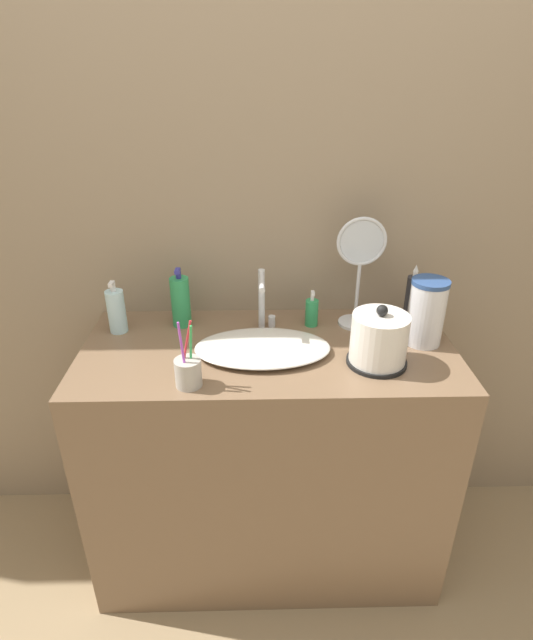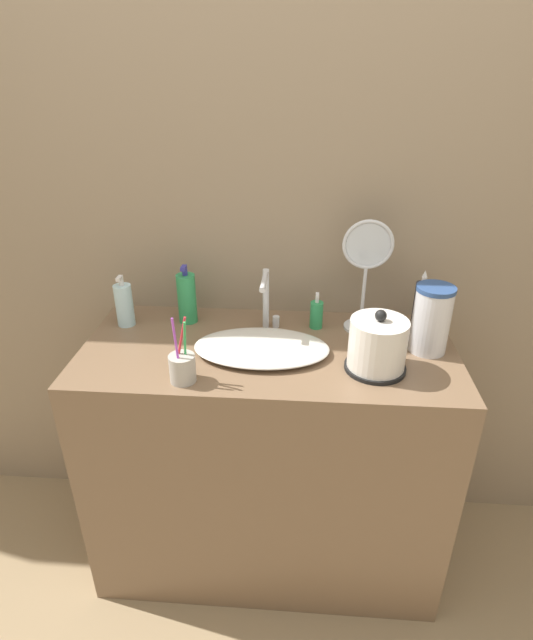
{
  "view_description": "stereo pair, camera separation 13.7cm",
  "coord_description": "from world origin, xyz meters",
  "px_view_note": "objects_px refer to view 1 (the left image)",
  "views": [
    {
      "loc": [
        -0.04,
        -1.11,
        1.72
      ],
      "look_at": [
        -0.01,
        0.28,
        1.01
      ],
      "focal_mm": 28.0,
      "sensor_mm": 36.0,
      "label": 1
    },
    {
      "loc": [
        0.1,
        -1.1,
        1.72
      ],
      "look_at": [
        -0.01,
        0.28,
        1.01
      ],
      "focal_mm": 28.0,
      "sensor_mm": 36.0,
      "label": 2
    }
  ],
  "objects_px": {
    "electric_kettle": "(379,341)",
    "vanity_mirror": "(360,264)",
    "water_pitcher": "(426,312)",
    "shampoo_bottle": "(312,312)",
    "lotion_bottle": "(116,311)",
    "toothbrush_cup": "(188,372)",
    "hand_cream_bottle": "(181,301)",
    "faucet": "(263,297)",
    "mouthwash_bottle": "(412,299)"
  },
  "relations": [
    {
      "from": "faucet",
      "to": "hand_cream_bottle",
      "type": "xyz_separation_m",
      "value": [
        -0.28,
        0.04,
        -0.03
      ]
    },
    {
      "from": "faucet",
      "to": "water_pitcher",
      "type": "relative_size",
      "value": 0.96
    },
    {
      "from": "lotion_bottle",
      "to": "toothbrush_cup",
      "type": "bearing_deg",
      "value": -50.13
    },
    {
      "from": "faucet",
      "to": "water_pitcher",
      "type": "xyz_separation_m",
      "value": [
        0.52,
        -0.1,
        -0.01
      ]
    },
    {
      "from": "water_pitcher",
      "to": "faucet",
      "type": "bearing_deg",
      "value": 168.97
    },
    {
      "from": "electric_kettle",
      "to": "toothbrush_cup",
      "type": "xyz_separation_m",
      "value": [
        -0.56,
        -0.1,
        -0.03
      ]
    },
    {
      "from": "mouthwash_bottle",
      "to": "hand_cream_bottle",
      "type": "height_order",
      "value": "mouthwash_bottle"
    },
    {
      "from": "toothbrush_cup",
      "to": "lotion_bottle",
      "type": "height_order",
      "value": "toothbrush_cup"
    },
    {
      "from": "faucet",
      "to": "toothbrush_cup",
      "type": "bearing_deg",
      "value": -123.13
    },
    {
      "from": "mouthwash_bottle",
      "to": "hand_cream_bottle",
      "type": "bearing_deg",
      "value": -179.91
    },
    {
      "from": "faucet",
      "to": "toothbrush_cup",
      "type": "distance_m",
      "value": 0.4
    },
    {
      "from": "electric_kettle",
      "to": "mouthwash_bottle",
      "type": "relative_size",
      "value": 0.91
    },
    {
      "from": "electric_kettle",
      "to": "hand_cream_bottle",
      "type": "bearing_deg",
      "value": 156.75
    },
    {
      "from": "lotion_bottle",
      "to": "water_pitcher",
      "type": "relative_size",
      "value": 0.84
    },
    {
      "from": "faucet",
      "to": "shampoo_bottle",
      "type": "height_order",
      "value": "faucet"
    },
    {
      "from": "toothbrush_cup",
      "to": "shampoo_bottle",
      "type": "distance_m",
      "value": 0.52
    },
    {
      "from": "faucet",
      "to": "vanity_mirror",
      "type": "relative_size",
      "value": 0.55
    },
    {
      "from": "toothbrush_cup",
      "to": "water_pitcher",
      "type": "distance_m",
      "value": 0.77
    },
    {
      "from": "faucet",
      "to": "vanity_mirror",
      "type": "height_order",
      "value": "vanity_mirror"
    },
    {
      "from": "mouthwash_bottle",
      "to": "water_pitcher",
      "type": "relative_size",
      "value": 0.98
    },
    {
      "from": "lotion_bottle",
      "to": "vanity_mirror",
      "type": "height_order",
      "value": "vanity_mirror"
    },
    {
      "from": "electric_kettle",
      "to": "water_pitcher",
      "type": "distance_m",
      "value": 0.22
    },
    {
      "from": "faucet",
      "to": "hand_cream_bottle",
      "type": "bearing_deg",
      "value": 171.67
    },
    {
      "from": "water_pitcher",
      "to": "shampoo_bottle",
      "type": "bearing_deg",
      "value": 159.69
    },
    {
      "from": "toothbrush_cup",
      "to": "shampoo_bottle",
      "type": "bearing_deg",
      "value": 43.06
    },
    {
      "from": "electric_kettle",
      "to": "lotion_bottle",
      "type": "height_order",
      "value": "electric_kettle"
    },
    {
      "from": "shampoo_bottle",
      "to": "hand_cream_bottle",
      "type": "relative_size",
      "value": 0.62
    },
    {
      "from": "lotion_bottle",
      "to": "shampoo_bottle",
      "type": "bearing_deg",
      "value": 2.5
    },
    {
      "from": "toothbrush_cup",
      "to": "vanity_mirror",
      "type": "xyz_separation_m",
      "value": [
        0.54,
        0.36,
        0.18
      ]
    },
    {
      "from": "mouthwash_bottle",
      "to": "hand_cream_bottle",
      "type": "xyz_separation_m",
      "value": [
        -0.8,
        -0.0,
        0.0
      ]
    },
    {
      "from": "toothbrush_cup",
      "to": "hand_cream_bottle",
      "type": "relative_size",
      "value": 0.96
    },
    {
      "from": "faucet",
      "to": "water_pitcher",
      "type": "bearing_deg",
      "value": -11.03
    },
    {
      "from": "shampoo_bottle",
      "to": "water_pitcher",
      "type": "relative_size",
      "value": 0.6
    },
    {
      "from": "lotion_bottle",
      "to": "mouthwash_bottle",
      "type": "xyz_separation_m",
      "value": [
        1.0,
        0.04,
        0.01
      ]
    },
    {
      "from": "faucet",
      "to": "mouthwash_bottle",
      "type": "height_order",
      "value": "mouthwash_bottle"
    },
    {
      "from": "shampoo_bottle",
      "to": "water_pitcher",
      "type": "height_order",
      "value": "water_pitcher"
    },
    {
      "from": "hand_cream_bottle",
      "to": "lotion_bottle",
      "type": "bearing_deg",
      "value": -168.8
    },
    {
      "from": "mouthwash_bottle",
      "to": "faucet",
      "type": "bearing_deg",
      "value": -175.28
    },
    {
      "from": "mouthwash_bottle",
      "to": "water_pitcher",
      "type": "height_order",
      "value": "water_pitcher"
    },
    {
      "from": "vanity_mirror",
      "to": "water_pitcher",
      "type": "height_order",
      "value": "vanity_mirror"
    },
    {
      "from": "electric_kettle",
      "to": "mouthwash_bottle",
      "type": "distance_m",
      "value": 0.32
    },
    {
      "from": "faucet",
      "to": "vanity_mirror",
      "type": "distance_m",
      "value": 0.34
    },
    {
      "from": "hand_cream_bottle",
      "to": "water_pitcher",
      "type": "height_order",
      "value": "water_pitcher"
    },
    {
      "from": "hand_cream_bottle",
      "to": "water_pitcher",
      "type": "relative_size",
      "value": 0.96
    },
    {
      "from": "vanity_mirror",
      "to": "faucet",
      "type": "bearing_deg",
      "value": -174.08
    },
    {
      "from": "lotion_bottle",
      "to": "hand_cream_bottle",
      "type": "height_order",
      "value": "hand_cream_bottle"
    },
    {
      "from": "faucet",
      "to": "shampoo_bottle",
      "type": "bearing_deg",
      "value": 9.58
    },
    {
      "from": "electric_kettle",
      "to": "shampoo_bottle",
      "type": "height_order",
      "value": "electric_kettle"
    },
    {
      "from": "electric_kettle",
      "to": "vanity_mirror",
      "type": "bearing_deg",
      "value": 94.29
    },
    {
      "from": "electric_kettle",
      "to": "vanity_mirror",
      "type": "relative_size",
      "value": 0.51
    }
  ]
}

